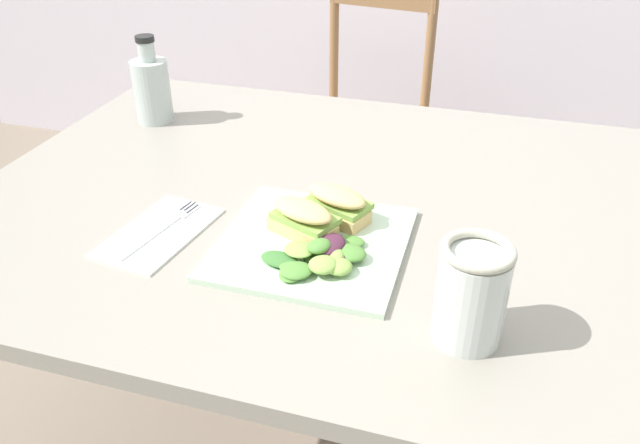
{
  "coord_description": "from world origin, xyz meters",
  "views": [
    {
      "loc": [
        0.28,
        -0.81,
        1.28
      ],
      "look_at": [
        0.04,
        -0.0,
        0.76
      ],
      "focal_mm": 35.06,
      "sensor_mm": 36.0,
      "label": 1
    }
  ],
  "objects": [
    {
      "name": "mason_jar_iced_tea",
      "position": [
        0.29,
        -0.19,
        0.8
      ],
      "size": [
        0.09,
        0.09,
        0.14
      ],
      "color": "gold",
      "rests_on": "dining_table"
    },
    {
      "name": "plate_lunch",
      "position": [
        0.04,
        -0.04,
        0.74
      ],
      "size": [
        0.28,
        0.28,
        0.01
      ],
      "primitive_type": "cube",
      "color": "beige",
      "rests_on": "dining_table"
    },
    {
      "name": "napkin_folded",
      "position": [
        -0.2,
        -0.08,
        0.74
      ],
      "size": [
        0.15,
        0.22,
        0.0
      ],
      "primitive_type": "cube",
      "rotation": [
        0.0,
        0.0,
        -0.14
      ],
      "color": "white",
      "rests_on": "dining_table"
    },
    {
      "name": "dining_table",
      "position": [
        0.03,
        0.11,
        0.62
      ],
      "size": [
        1.28,
        0.96,
        0.74
      ],
      "color": "gray",
      "rests_on": "ground"
    },
    {
      "name": "salad_mixed_greens",
      "position": [
        0.07,
        -0.09,
        0.76
      ],
      "size": [
        0.16,
        0.16,
        0.03
      ],
      "color": "#518438",
      "rests_on": "plate_lunch"
    },
    {
      "name": "chair_wooden_far",
      "position": [
        -0.14,
        1.11,
        0.45
      ],
      "size": [
        0.46,
        0.46,
        0.87
      ],
      "color": "#8E6642",
      "rests_on": "ground"
    },
    {
      "name": "sandwich_half_back",
      "position": [
        0.06,
        0.03,
        0.78
      ],
      "size": [
        0.12,
        0.1,
        0.06
      ],
      "color": "#DBB270",
      "rests_on": "plate_lunch"
    },
    {
      "name": "fork_on_napkin",
      "position": [
        -0.2,
        -0.06,
        0.75
      ],
      "size": [
        0.05,
        0.19,
        0.0
      ],
      "color": "silver",
      "rests_on": "napkin_folded"
    },
    {
      "name": "bottle_cold_brew",
      "position": [
        -0.44,
        0.34,
        0.81
      ],
      "size": [
        0.08,
        0.08,
        0.19
      ],
      "color": "black",
      "rests_on": "dining_table"
    },
    {
      "name": "sandwich_half_front",
      "position": [
        0.02,
        -0.03,
        0.78
      ],
      "size": [
        0.12,
        0.1,
        0.06
      ],
      "color": "#DBB270",
      "rests_on": "plate_lunch"
    }
  ]
}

